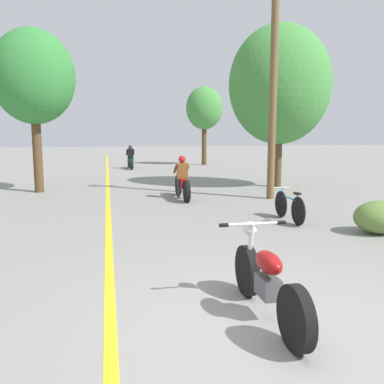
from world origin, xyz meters
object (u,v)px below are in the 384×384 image
(utility_pole, at_px, (274,77))
(motorcycle_rider_lead, at_px, (182,182))
(roadside_tree_right_near, at_px, (280,85))
(motorcycle_foreground, at_px, (267,281))
(roadside_tree_left, at_px, (33,78))
(motorcycle_rider_far, at_px, (131,160))
(bicycle_parked, at_px, (289,206))
(roadside_tree_right_far, at_px, (204,109))

(utility_pole, relative_size, motorcycle_rider_lead, 3.42)
(utility_pole, distance_m, roadside_tree_right_near, 3.10)
(roadside_tree_right_near, xyz_separation_m, motorcycle_foreground, (-4.82, -10.78, -3.50))
(roadside_tree_left, distance_m, motorcycle_rider_lead, 6.40)
(roadside_tree_right_near, distance_m, motorcycle_rider_lead, 5.83)
(motorcycle_rider_far, bearing_deg, motorcycle_rider_lead, -85.01)
(motorcycle_rider_lead, xyz_separation_m, bicycle_parked, (1.91, -3.88, -0.17))
(roadside_tree_right_near, distance_m, motorcycle_foreground, 12.31)
(motorcycle_foreground, relative_size, bicycle_parked, 1.28)
(utility_pole, bearing_deg, roadside_tree_right_near, 62.59)
(motorcycle_rider_far, bearing_deg, roadside_tree_right_far, 21.45)
(motorcycle_foreground, bearing_deg, bicycle_parked, 62.16)
(roadside_tree_right_far, relative_size, motorcycle_rider_far, 2.50)
(roadside_tree_left, bearing_deg, motorcycle_rider_far, 67.38)
(roadside_tree_right_near, xyz_separation_m, motorcycle_rider_far, (-5.22, 9.37, -3.40))
(roadside_tree_right_far, bearing_deg, motorcycle_foreground, -101.63)
(roadside_tree_right_far, xyz_separation_m, roadside_tree_left, (-8.73, -10.99, 0.34))
(roadside_tree_right_far, height_order, bicycle_parked, roadside_tree_right_far)
(bicycle_parked, bearing_deg, motorcycle_rider_lead, 116.25)
(utility_pole, xyz_separation_m, motorcycle_rider_lead, (-2.79, 0.60, -3.30))
(motorcycle_foreground, relative_size, motorcycle_rider_far, 1.02)
(utility_pole, height_order, roadside_tree_right_near, utility_pole)
(roadside_tree_left, xyz_separation_m, bicycle_parked, (6.69, -6.34, -3.65))
(roadside_tree_right_far, xyz_separation_m, bicycle_parked, (-2.04, -17.34, -3.31))
(motorcycle_foreground, distance_m, bicycle_parked, 5.38)
(roadside_tree_left, bearing_deg, motorcycle_rider_lead, -27.32)
(motorcycle_rider_lead, height_order, bicycle_parked, motorcycle_rider_lead)
(motorcycle_rider_lead, bearing_deg, motorcycle_rider_far, 94.99)
(utility_pole, height_order, motorcycle_foreground, utility_pole)
(roadside_tree_right_near, bearing_deg, utility_pole, -117.41)
(roadside_tree_right_far, bearing_deg, motorcycle_rider_lead, -106.35)
(roadside_tree_right_far, relative_size, motorcycle_foreground, 2.45)
(utility_pole, height_order, bicycle_parked, utility_pole)
(utility_pole, bearing_deg, motorcycle_rider_lead, 167.92)
(roadside_tree_right_near, distance_m, roadside_tree_right_far, 11.32)
(motorcycle_rider_lead, bearing_deg, bicycle_parked, -63.75)
(roadside_tree_right_near, relative_size, motorcycle_rider_lead, 2.84)
(roadside_tree_left, height_order, bicycle_parked, roadside_tree_left)
(roadside_tree_left, distance_m, motorcycle_rider_far, 10.40)
(motorcycle_rider_lead, distance_m, motorcycle_rider_far, 11.56)
(roadside_tree_left, bearing_deg, roadside_tree_right_near, -2.02)
(roadside_tree_right_far, distance_m, motorcycle_foreground, 22.78)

